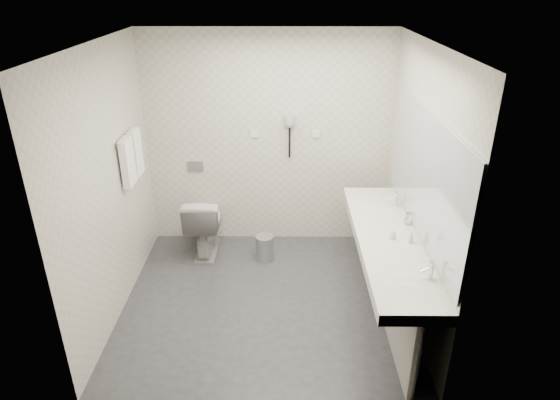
{
  "coord_description": "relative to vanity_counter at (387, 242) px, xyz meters",
  "views": [
    {
      "loc": [
        0.18,
        -3.99,
        3.0
      ],
      "look_at": [
        0.15,
        0.15,
        1.05
      ],
      "focal_mm": 30.92,
      "sensor_mm": 36.0,
      "label": 1
    }
  ],
  "objects": [
    {
      "name": "bin_lid",
      "position": [
        -1.16,
        0.97,
        -0.5
      ],
      "size": [
        0.21,
        0.21,
        0.02
      ],
      "primitive_type": "cylinder",
      "color": "#B2B5BA",
      "rests_on": "pedal_bin"
    },
    {
      "name": "dryer_barrel",
      "position": [
        -0.88,
        1.4,
        0.73
      ],
      "size": [
        0.08,
        0.14,
        0.08
      ],
      "primitive_type": "cylinder",
      "rotation": [
        1.57,
        0.0,
        0.0
      ],
      "color": "#999A9F",
      "rests_on": "dryer_cradle"
    },
    {
      "name": "wall_front",
      "position": [
        -1.12,
        -1.1,
        0.45
      ],
      "size": [
        2.8,
        0.0,
        2.8
      ],
      "primitive_type": "plane",
      "rotation": [
        -1.57,
        0.0,
        0.0
      ],
      "color": "beige",
      "rests_on": "floor"
    },
    {
      "name": "vanity_post_far",
      "position": [
        0.05,
        1.04,
        -0.42
      ],
      "size": [
        0.06,
        0.06,
        0.75
      ],
      "primitive_type": "cylinder",
      "color": "silver",
      "rests_on": "floor"
    },
    {
      "name": "switch_plate_b",
      "position": [
        -0.57,
        1.49,
        0.55
      ],
      "size": [
        0.09,
        0.02,
        0.09
      ],
      "primitive_type": "cube",
      "color": "silver",
      "rests_on": "wall_back"
    },
    {
      "name": "ceiling",
      "position": [
        -1.12,
        0.2,
        1.7
      ],
      "size": [
        2.8,
        2.8,
        0.0
      ],
      "primitive_type": "plane",
      "rotation": [
        3.14,
        0.0,
        0.0
      ],
      "color": "silver",
      "rests_on": "wall_back"
    },
    {
      "name": "wall_back",
      "position": [
        -1.12,
        1.5,
        0.45
      ],
      "size": [
        2.8,
        0.0,
        2.8
      ],
      "primitive_type": "plane",
      "rotation": [
        1.57,
        0.0,
        0.0
      ],
      "color": "beige",
      "rests_on": "floor"
    },
    {
      "name": "basin_far",
      "position": [
        0.0,
        0.65,
        0.04
      ],
      "size": [
        0.4,
        0.31,
        0.05
      ],
      "primitive_type": "ellipsoid",
      "color": "silver",
      "rests_on": "vanity_counter"
    },
    {
      "name": "basin_near",
      "position": [
        0.0,
        -0.65,
        0.04
      ],
      "size": [
        0.4,
        0.31,
        0.05
      ],
      "primitive_type": "ellipsoid",
      "color": "silver",
      "rests_on": "vanity_counter"
    },
    {
      "name": "wall_left",
      "position": [
        -2.52,
        0.2,
        0.45
      ],
      "size": [
        0.0,
        2.6,
        2.6
      ],
      "primitive_type": "plane",
      "rotation": [
        1.57,
        0.0,
        1.57
      ],
      "color": "beige",
      "rests_on": "floor"
    },
    {
      "name": "soap_bottle_a",
      "position": [
        0.03,
        -0.03,
        0.1
      ],
      "size": [
        0.05,
        0.05,
        0.09
      ],
      "primitive_type": "imported",
      "rotation": [
        0.0,
        0.0,
        0.32
      ],
      "color": "white",
      "rests_on": "vanity_counter"
    },
    {
      "name": "towel_near",
      "position": [
        -2.46,
        0.61,
        0.53
      ],
      "size": [
        0.07,
        0.24,
        0.48
      ],
      "primitive_type": "cube",
      "color": "white",
      "rests_on": "towel_rail"
    },
    {
      "name": "floor",
      "position": [
        -1.12,
        0.2,
        -0.8
      ],
      "size": [
        2.8,
        2.8,
        0.0
      ],
      "primitive_type": "plane",
      "color": "#2D2D32",
      "rests_on": "ground"
    },
    {
      "name": "dryer_cord",
      "position": [
        -0.88,
        1.46,
        0.45
      ],
      "size": [
        0.02,
        0.02,
        0.35
      ],
      "primitive_type": "cylinder",
      "color": "black",
      "rests_on": "dryer_cradle"
    },
    {
      "name": "vanity_panel",
      "position": [
        0.02,
        0.0,
        -0.42
      ],
      "size": [
        0.03,
        2.15,
        0.75
      ],
      "primitive_type": "cube",
      "color": "gray",
      "rests_on": "floor"
    },
    {
      "name": "faucet_far",
      "position": [
        0.19,
        0.65,
        0.12
      ],
      "size": [
        0.04,
        0.04,
        0.15
      ],
      "primitive_type": "cylinder",
      "color": "silver",
      "rests_on": "vanity_counter"
    },
    {
      "name": "faucet_near",
      "position": [
        0.19,
        -0.65,
        0.12
      ],
      "size": [
        0.04,
        0.04,
        0.15
      ],
      "primitive_type": "cylinder",
      "color": "silver",
      "rests_on": "vanity_counter"
    },
    {
      "name": "flush_plate",
      "position": [
        -1.98,
        1.49,
        0.15
      ],
      "size": [
        0.18,
        0.02,
        0.12
      ],
      "primitive_type": "cube",
      "color": "#B2B5BA",
      "rests_on": "wall_back"
    },
    {
      "name": "towel_rail",
      "position": [
        -2.47,
        0.75,
        0.75
      ],
      "size": [
        0.02,
        0.62,
        0.02
      ],
      "primitive_type": "cylinder",
      "rotation": [
        1.57,
        0.0,
        0.0
      ],
      "color": "silver",
      "rests_on": "wall_left"
    },
    {
      "name": "toilet",
      "position": [
        -1.86,
        1.15,
        -0.44
      ],
      "size": [
        0.41,
        0.72,
        0.73
      ],
      "primitive_type": "imported",
      "rotation": [
        0.0,
        0.0,
        3.14
      ],
      "color": "silver",
      "rests_on": "floor"
    },
    {
      "name": "vanity_post_near",
      "position": [
        0.05,
        -1.04,
        -0.42
      ],
      "size": [
        0.06,
        0.06,
        0.75
      ],
      "primitive_type": "cylinder",
      "color": "silver",
      "rests_on": "floor"
    },
    {
      "name": "soap_bottle_c",
      "position": [
        0.18,
        -0.09,
        0.11
      ],
      "size": [
        0.06,
        0.06,
        0.12
      ],
      "primitive_type": "imported",
      "rotation": [
        0.0,
        0.0,
        -0.29
      ],
      "color": "white",
      "rests_on": "vanity_counter"
    },
    {
      "name": "switch_plate_a",
      "position": [
        -1.27,
        1.49,
        0.55
      ],
      "size": [
        0.09,
        0.02,
        0.09
      ],
      "primitive_type": "cube",
      "color": "silver",
      "rests_on": "wall_back"
    },
    {
      "name": "pedal_bin",
      "position": [
        -1.16,
        0.97,
        -0.66
      ],
      "size": [
        0.27,
        0.27,
        0.29
      ],
      "primitive_type": "cylinder",
      "rotation": [
        0.0,
        0.0,
        0.42
      ],
      "color": "#B2B5BA",
      "rests_on": "floor"
    },
    {
      "name": "wall_right",
      "position": [
        0.27,
        0.2,
        0.45
      ],
      "size": [
        0.0,
        2.6,
        2.6
      ],
      "primitive_type": "plane",
      "rotation": [
        1.57,
        0.0,
        -1.57
      ],
      "color": "beige",
      "rests_on": "floor"
    },
    {
      "name": "dryer_cradle",
      "position": [
        -0.88,
        1.47,
        0.7
      ],
      "size": [
        0.1,
        0.04,
        0.14
      ],
      "primitive_type": "cube",
      "color": "#999A9F",
      "rests_on": "wall_back"
    },
    {
      "name": "vanity_counter",
      "position": [
        0.0,
        0.0,
        0.0
      ],
      "size": [
        0.55,
        2.2,
        0.1
      ],
      "primitive_type": "cube",
      "color": "silver",
      "rests_on": "floor"
    },
    {
      "name": "mirror",
      "position": [
        0.26,
        0.0,
        0.65
      ],
      "size": [
        0.02,
        2.2,
        1.05
      ],
      "primitive_type": "cube",
      "color": "#B2BCC6",
      "rests_on": "wall_right"
    },
    {
      "name": "glass_left",
      "position": [
        0.23,
        0.25,
        0.11
      ],
      "size": [
        0.07,
        0.07,
        0.11
      ],
      "primitive_type": "cylinder",
      "rotation": [
        0.0,
        0.0,
        -0.08
      ],
      "color": "silver",
      "rests_on": "vanity_counter"
    },
    {
      "name": "towel_far",
      "position": [
        -2.46,
        0.89,
        0.53
      ],
      "size": [
        0.07,
        0.24,
        0.48
      ],
      "primitive_type": "cube",
      "color": "white",
      "rests_on": "towel_rail"
    }
  ]
}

